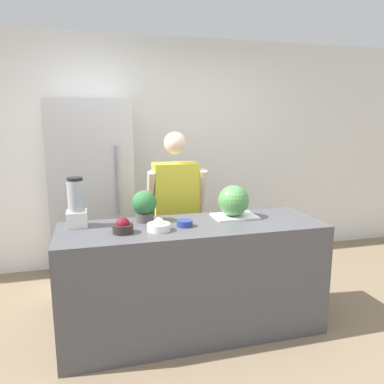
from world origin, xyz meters
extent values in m
plane|color=#7F6B51|center=(0.00, 0.00, 0.00)|extent=(14.00, 14.00, 0.00)
cube|color=white|center=(0.00, 2.00, 1.30)|extent=(8.00, 0.06, 2.60)
cube|color=#4C4C51|center=(0.00, 0.33, 0.45)|extent=(2.04, 0.67, 0.89)
cube|color=#B7B7BC|center=(-0.74, 1.58, 0.94)|extent=(0.79, 0.74, 1.88)
cylinder|color=gray|center=(-0.50, 1.19, 1.13)|extent=(0.02, 0.02, 0.66)
cube|color=gray|center=(0.01, 1.00, 0.38)|extent=(0.31, 0.18, 0.76)
cube|color=gold|center=(0.01, 1.00, 1.03)|extent=(0.41, 0.22, 0.54)
sphere|color=beige|center=(0.01, 1.00, 1.48)|extent=(0.21, 0.21, 0.21)
cylinder|color=beige|center=(-0.23, 0.96, 1.02)|extent=(0.07, 0.22, 0.45)
cylinder|color=beige|center=(0.25, 0.96, 1.02)|extent=(0.07, 0.22, 0.45)
cube|color=white|center=(0.39, 0.46, 0.90)|extent=(0.36, 0.25, 0.01)
sphere|color=#4C8C47|center=(0.38, 0.45, 1.04)|extent=(0.26, 0.26, 0.26)
cylinder|color=#2D231E|center=(-0.54, 0.26, 0.92)|extent=(0.15, 0.15, 0.06)
sphere|color=maroon|center=(-0.54, 0.26, 0.96)|extent=(0.10, 0.10, 0.10)
cylinder|color=white|center=(-0.28, 0.24, 0.92)|extent=(0.17, 0.17, 0.05)
sphere|color=white|center=(-0.28, 0.24, 0.95)|extent=(0.09, 0.09, 0.09)
cylinder|color=navy|center=(-0.08, 0.30, 0.92)|extent=(0.12, 0.12, 0.05)
cube|color=silver|center=(-0.86, 0.51, 0.95)|extent=(0.15, 0.15, 0.12)
cylinder|color=#99A3AD|center=(-0.86, 0.51, 1.13)|extent=(0.12, 0.12, 0.23)
cylinder|color=black|center=(-0.86, 0.51, 1.26)|extent=(0.12, 0.12, 0.02)
cylinder|color=#514C47|center=(-0.35, 0.52, 0.93)|extent=(0.14, 0.14, 0.07)
sphere|color=#2D6B38|center=(-0.35, 0.52, 1.05)|extent=(0.19, 0.19, 0.19)
camera|label=1|loc=(-0.73, -2.35, 1.70)|focal=35.00mm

